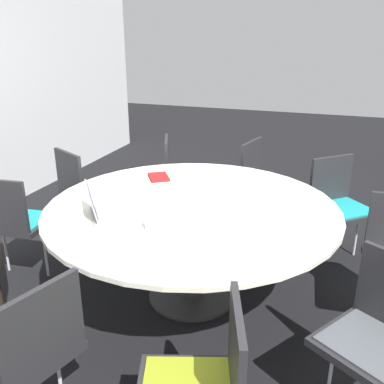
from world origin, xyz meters
TOP-DOWN VIEW (x-y plane):
  - ground_plane at (0.00, 0.00)m, footprint 16.00×16.00m
  - conference_table at (0.00, 0.00)m, footprint 2.01×2.01m
  - chair_1 at (-1.34, 0.32)m, footprint 0.54×0.53m
  - chair_2 at (-1.28, -0.50)m, footprint 0.55×0.54m
  - chair_3 at (-0.69, -1.19)m, footprint 0.59×0.60m
  - chair_5 at (0.98, -0.97)m, footprint 0.61×0.61m
  - chair_6 at (1.35, -0.25)m, footprint 0.52×0.51m
  - chair_7 at (1.25, 0.57)m, footprint 0.56×0.55m
  - chair_8 at (0.57, 1.25)m, footprint 0.58×0.58m
  - chair_9 at (-0.20, 1.36)m, footprint 0.46×0.48m
  - laptop at (-0.37, 0.50)m, footprint 0.37×0.36m
  - spiral_notebook at (0.46, 0.45)m, footprint 0.26×0.24m
  - coffee_cup at (-0.43, 0.11)m, footprint 0.08×0.08m

SIDE VIEW (x-z plane):
  - ground_plane at x=0.00m, z-range 0.00..0.00m
  - chair_1 at x=-1.34m, z-range 0.09..0.96m
  - chair_2 at x=-1.28m, z-range 0.09..0.96m
  - chair_3 at x=-0.69m, z-range 0.09..0.96m
  - chair_5 at x=0.98m, z-range 0.09..0.96m
  - chair_6 at x=1.35m, z-range 0.09..0.96m
  - chair_7 at x=1.25m, z-range 0.09..0.96m
  - chair_8 at x=0.57m, z-range 0.09..0.96m
  - chair_9 at x=-0.20m, z-range 0.09..0.96m
  - conference_table at x=0.00m, z-range 0.27..0.99m
  - spiral_notebook at x=0.46m, z-range 0.73..0.75m
  - coffee_cup at x=-0.43m, z-range 0.73..0.81m
  - laptop at x=-0.37m, z-range 0.68..0.89m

